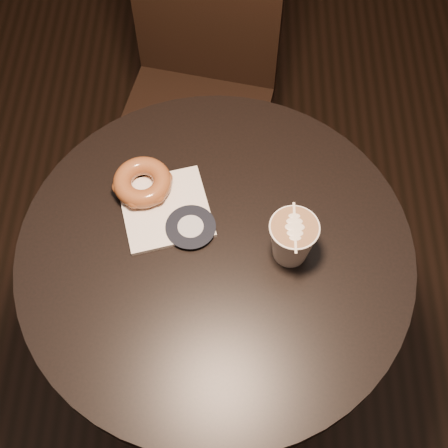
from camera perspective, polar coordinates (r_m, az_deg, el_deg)
The scene contains 5 objects.
cafe_table at distance 1.27m, azimuth -0.71°, elevation -6.40°, with size 0.70×0.70×0.75m.
chair at distance 1.64m, azimuth -2.23°, elevation 13.68°, with size 0.44×0.44×0.94m.
pastry_bag at distance 1.13m, azimuth -5.35°, elevation 1.38°, with size 0.15×0.15×0.01m, color silver.
doughnut at distance 1.14m, azimuth -7.47°, elevation 3.81°, with size 0.11×0.11×0.03m, color brown.
latte_cup at distance 1.05m, azimuth 6.24°, elevation -1.49°, with size 0.08×0.08×0.09m, color white, non-canonical shape.
Camera 1 is at (0.03, -0.50, 1.72)m, focal length 50.00 mm.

